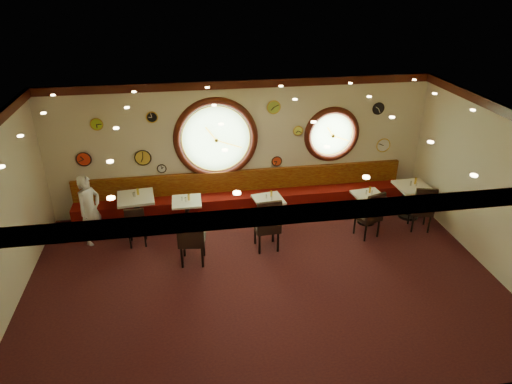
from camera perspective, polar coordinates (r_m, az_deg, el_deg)
name	(u,v)px	position (r m, az deg, el deg)	size (l,w,h in m)	color
floor	(263,279)	(9.04, 0.90, -10.80)	(9.00, 6.00, 0.00)	black
ceiling	(264,121)	(7.53, 1.07, 8.90)	(9.00, 6.00, 0.02)	gold
wall_back	(242,147)	(10.86, -1.81, 5.62)	(9.00, 0.02, 3.20)	beige
wall_front	(307,323)	(5.77, 6.41, -16.02)	(9.00, 0.02, 3.20)	beige
wall_right	(493,189)	(9.92, 27.49, 0.34)	(0.02, 6.00, 3.20)	beige
molding_back	(241,84)	(10.37, -1.90, 13.34)	(9.00, 0.10, 0.18)	#361009
molding_front	(313,213)	(4.92, 7.14, -2.57)	(9.00, 0.10, 0.18)	#361009
molding_right	(510,113)	(9.40, 29.16, 8.59)	(0.10, 6.00, 0.18)	#361009
banquette_base	(244,208)	(11.24, -1.52, -2.04)	(8.00, 0.55, 0.20)	black
banquette_seat	(244,199)	(11.13, -1.53, -0.91)	(8.00, 0.55, 0.30)	#5C0A07
banquette_back	(242,181)	(11.14, -1.71, 1.43)	(8.00, 0.10, 0.55)	#641107
porthole_left_glass	(216,139)	(10.72, -5.03, 6.66)	(1.66, 1.66, 0.02)	#7BAD68
porthole_left_frame	(216,139)	(10.70, -5.03, 6.63)	(1.98, 1.98, 0.18)	#361009
porthole_left_ring	(216,139)	(10.67, -5.01, 6.58)	(1.61, 1.61, 0.03)	gold
porthole_right_glass	(332,134)	(11.26, 9.42, 7.13)	(1.10, 1.10, 0.02)	#7BAD68
porthole_right_frame	(332,134)	(11.25, 9.45, 7.11)	(1.38, 1.38, 0.18)	#361009
porthole_right_ring	(332,135)	(11.22, 9.49, 7.06)	(1.09, 1.09, 0.03)	gold
wall_clock_0	(277,161)	(11.11, 2.60, 3.87)	(0.24, 0.24, 0.03)	red
wall_clock_1	(274,107)	(10.64, 2.22, 10.56)	(0.30, 0.30, 0.03)	#9DB639
wall_clock_2	(84,159)	(11.01, -20.73, 3.87)	(0.32, 0.32, 0.03)	red
wall_clock_3	(162,168)	(10.92, -11.70, 2.90)	(0.20, 0.20, 0.03)	white
wall_clock_4	(97,124)	(10.67, -19.30, 8.01)	(0.26, 0.26, 0.03)	#A6CD29
wall_clock_5	(298,131)	(10.95, 5.27, 7.64)	(0.22, 0.22, 0.03)	#EAF652
wall_clock_6	(378,108)	(11.45, 15.03, 10.06)	(0.28, 0.28, 0.03)	black
wall_clock_7	(152,117)	(10.50, -12.88, 9.11)	(0.24, 0.24, 0.03)	black
wall_clock_8	(383,145)	(11.84, 15.60, 5.66)	(0.34, 0.34, 0.03)	white
wall_clock_9	(143,158)	(10.83, -13.96, 4.19)	(0.36, 0.36, 0.03)	gold
table_a	(137,209)	(10.61, -14.63, -2.10)	(0.86, 0.86, 0.87)	black
table_b	(187,211)	(10.51, -8.58, -2.35)	(0.66, 0.66, 0.72)	black
table_c	(268,209)	(10.49, 1.57, -2.12)	(0.73, 0.73, 0.71)	black
table_d	(368,205)	(10.94, 13.78, -1.59)	(0.73, 0.73, 0.73)	black
table_e	(411,197)	(11.45, 18.81, -0.62)	(0.77, 0.77, 0.83)	black
chair_a	(136,224)	(10.03, -14.78, -3.88)	(0.42, 0.42, 0.59)	black
chair_b	(191,235)	(9.12, -8.11, -5.32)	(0.58, 0.58, 0.77)	black
chair_c	(268,222)	(9.48, 1.51, -3.76)	(0.55, 0.55, 0.76)	black
chair_d	(371,212)	(10.27, 14.24, -2.46)	(0.60, 0.60, 0.69)	black
chair_e	(423,206)	(10.88, 20.14, -1.66)	(0.56, 0.56, 0.69)	black
condiment_a_salt	(133,195)	(10.47, -15.09, -0.31)	(0.03, 0.03, 0.09)	#B8B8BC
condiment_b_salt	(182,199)	(10.38, -9.25, -0.86)	(0.03, 0.03, 0.09)	silver
condiment_c_salt	(266,197)	(10.37, 1.31, -0.57)	(0.03, 0.03, 0.09)	silver
condiment_d_salt	(366,192)	(10.82, 13.64, -0.03)	(0.04, 0.04, 0.10)	silver
condiment_a_pepper	(134,194)	(10.44, -14.95, -0.29)	(0.04, 0.04, 0.11)	silver
condiment_b_pepper	(186,200)	(10.32, -8.80, -0.95)	(0.04, 0.04, 0.10)	silver
condiment_c_pepper	(272,198)	(10.29, 1.96, -0.77)	(0.04, 0.04, 0.10)	#BBBABF
condiment_d_pepper	(372,193)	(10.83, 14.30, -0.08)	(0.04, 0.04, 0.10)	silver
condiment_a_bottle	(138,191)	(10.50, -14.56, 0.07)	(0.05, 0.05, 0.16)	yellow
condiment_b_bottle	(189,197)	(10.36, -8.41, -0.59)	(0.05, 0.05, 0.17)	gold
condiment_c_bottle	(271,194)	(10.41, 1.93, -0.25)	(0.05, 0.05, 0.16)	gold
condiment_d_bottle	(370,190)	(10.90, 14.06, 0.29)	(0.05, 0.05, 0.16)	gold
condiment_e_salt	(411,183)	(11.28, 18.80, 1.03)	(0.04, 0.04, 0.11)	#BABBBF
condiment_e_pepper	(416,184)	(11.31, 19.41, 0.91)	(0.03, 0.03, 0.09)	silver
condiment_e_bottle	(416,181)	(11.39, 19.32, 1.32)	(0.05, 0.05, 0.16)	gold
waiter	(90,210)	(10.36, -20.04, -2.13)	(0.57, 0.38, 1.58)	white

